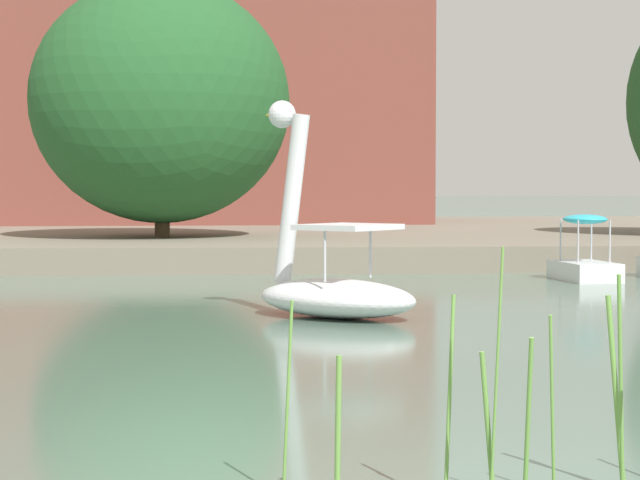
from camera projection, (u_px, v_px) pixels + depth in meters
The scene contains 6 objects.
shore_bank_far at pixel (279, 236), 39.37m from camera, with size 148.13×27.08×0.60m, color slate.
swan_boat at pixel (332, 281), 17.33m from camera, with size 2.91×2.81×3.24m.
pedal_boat_cyan at pixel (585, 259), 24.18m from camera, with size 1.15×1.87×1.37m.
tree_willow_overhanging at pixel (162, 101), 31.08m from camera, with size 9.64×9.63×6.84m.
apartment_block at pixel (162, 20), 46.38m from camera, with size 19.43×12.33×15.88m, color brown.
reed_clump_foreground at pixel (575, 410), 6.88m from camera, with size 2.73×1.22×1.58m.
Camera 1 is at (-1.50, -6.74, 1.91)m, focal length 65.90 mm.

